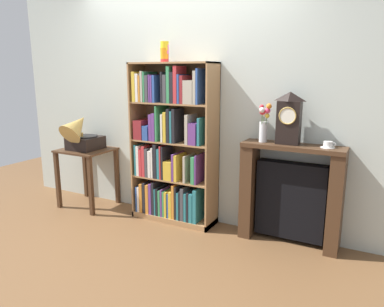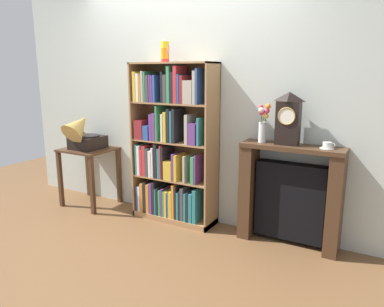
% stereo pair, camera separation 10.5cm
% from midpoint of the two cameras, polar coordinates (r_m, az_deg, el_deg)
% --- Properties ---
extents(ground_plane, '(7.62, 6.40, 0.02)m').
position_cam_midpoint_polar(ground_plane, '(4.05, -2.98, -10.89)').
color(ground_plane, brown).
extents(wall_back, '(4.62, 0.08, 2.60)m').
position_cam_midpoint_polar(wall_back, '(3.98, -0.03, 8.26)').
color(wall_back, beige).
rests_on(wall_back, ground).
extents(bookshelf, '(0.93, 0.31, 1.70)m').
position_cam_midpoint_polar(bookshelf, '(3.92, -2.58, 0.42)').
color(bookshelf, '#A87A4C').
rests_on(bookshelf, ground).
extents(cup_stack, '(0.09, 0.09, 0.21)m').
position_cam_midpoint_polar(cup_stack, '(3.89, -3.41, 15.51)').
color(cup_stack, red).
rests_on(cup_stack, bookshelf).
extents(side_table_left, '(0.58, 0.52, 0.70)m').
position_cam_midpoint_polar(side_table_left, '(4.59, -15.09, -1.26)').
color(side_table_left, '#472D1C').
rests_on(side_table_left, ground).
extents(gramophone, '(0.33, 0.50, 0.49)m').
position_cam_midpoint_polar(gramophone, '(4.47, -15.96, 3.07)').
color(gramophone, black).
rests_on(gramophone, side_table_left).
extents(fireplace_mantel, '(0.92, 0.27, 0.96)m').
position_cam_midpoint_polar(fireplace_mantel, '(3.57, 15.81, -6.35)').
color(fireplace_mantel, '#472D1C').
rests_on(fireplace_mantel, ground).
extents(mantel_clock, '(0.21, 0.13, 0.47)m').
position_cam_midpoint_polar(mantel_clock, '(3.40, 15.61, 5.25)').
color(mantel_clock, black).
rests_on(mantel_clock, fireplace_mantel).
extents(flower_vase, '(0.14, 0.16, 0.37)m').
position_cam_midpoint_polar(flower_vase, '(3.46, 11.88, 4.64)').
color(flower_vase, silver).
rests_on(flower_vase, fireplace_mantel).
extents(teacup_with_saucer, '(0.13, 0.12, 0.06)m').
position_cam_midpoint_polar(teacup_with_saucer, '(3.37, 21.15, 1.13)').
color(teacup_with_saucer, white).
rests_on(teacup_with_saucer, fireplace_mantel).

